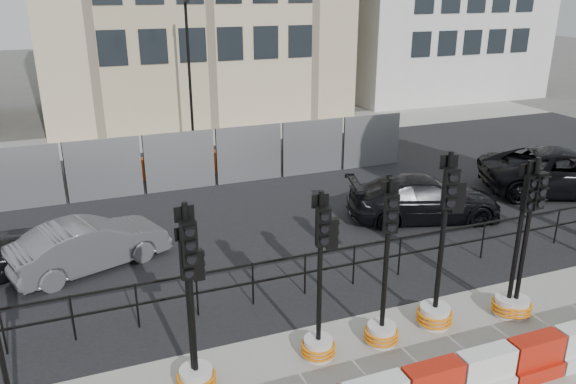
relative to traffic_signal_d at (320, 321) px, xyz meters
name	(u,v)px	position (x,y,z in m)	size (l,w,h in m)	color
ground	(328,323)	(0.63, 0.96, -0.78)	(120.00, 120.00, 0.00)	#51514C
road	(233,205)	(0.63, 7.96, -0.76)	(40.00, 14.00, 0.03)	black
sidewalk_far	(178,138)	(0.63, 16.96, -0.77)	(40.00, 4.00, 0.02)	gray
kerb_railing	(305,267)	(0.63, 2.16, -0.09)	(18.00, 0.04, 1.00)	black
heras_fencing	(197,162)	(0.14, 10.67, -0.07)	(14.33, 1.72, 2.00)	#989AA0
lamp_post_far	(189,68)	(1.13, 15.94, 2.44)	(0.12, 0.56, 6.00)	black
traffic_signal_b	(193,352)	(-2.31, -0.01, -0.05)	(0.60, 0.60, 3.05)	silver
traffic_signal_c	(195,355)	(-2.29, -0.06, -0.07)	(0.67, 0.67, 3.42)	silver
traffic_signal_d	(320,321)	(0.00, 0.00, 0.00)	(0.64, 0.64, 3.27)	silver
traffic_signal_e	(383,312)	(1.28, -0.05, -0.09)	(0.66, 0.66, 3.36)	silver
traffic_signal_f	(438,288)	(2.60, 0.09, 0.09)	(0.72, 0.72, 3.66)	silver
traffic_signal_g	(511,286)	(4.24, -0.14, -0.08)	(0.66, 0.66, 3.37)	silver
traffic_signal_h	(519,286)	(4.36, -0.20, -0.07)	(0.68, 0.68, 3.43)	silver
car_b	(89,245)	(-3.70, 5.22, -0.16)	(3.96, 2.49, 1.23)	#56575C
car_c	(424,198)	(5.55, 4.90, -0.13)	(4.78, 2.93, 1.29)	black
car_d	(565,172)	(11.13, 5.10, -0.04)	(5.87, 4.33, 1.48)	black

